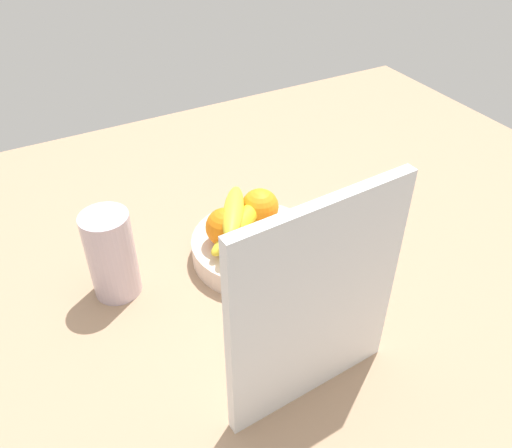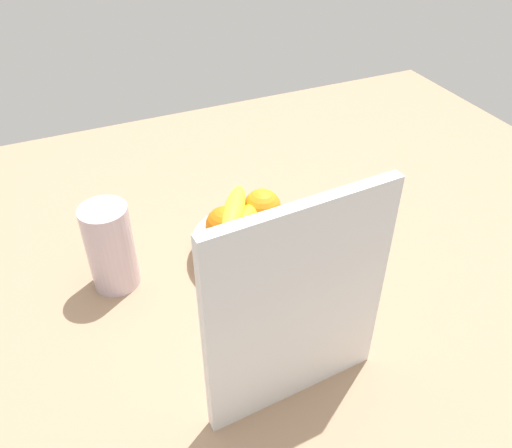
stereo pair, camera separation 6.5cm
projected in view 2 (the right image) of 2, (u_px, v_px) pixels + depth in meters
ground_plane at (263, 259)px, 109.69cm from camera, size 180.00×140.00×3.00cm
fruit_bowl at (256, 249)px, 106.42cm from camera, size 25.49×25.49×4.59cm
orange_front_left at (285, 236)px, 99.97cm from camera, size 7.70×7.70×7.70cm
orange_front_right at (262, 207)px, 107.26cm from camera, size 7.70×7.70×7.70cm
orange_center at (225, 226)px, 102.43cm from camera, size 7.70×7.70×7.70cm
banana_bunch at (238, 222)px, 102.78cm from camera, size 17.11×16.66×8.40cm
cutting_board at (298, 310)px, 71.89cm from camera, size 28.06×3.72×36.00cm
thermos_tumbler at (110, 247)px, 96.77cm from camera, size 8.77×8.77×17.48cm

